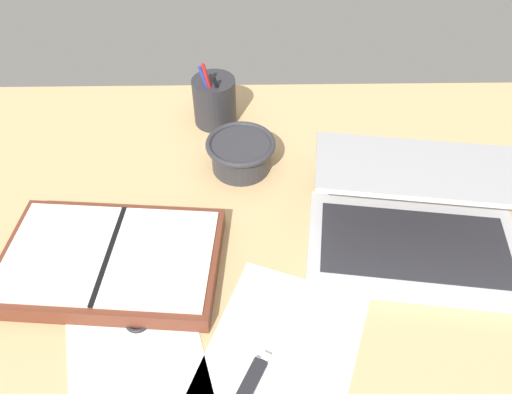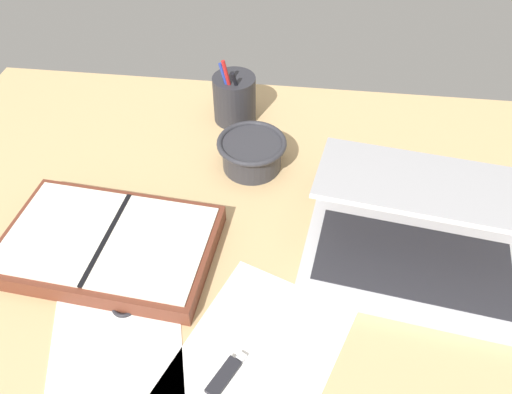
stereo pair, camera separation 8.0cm
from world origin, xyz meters
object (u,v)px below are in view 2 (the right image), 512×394
(planner, at_px, (109,244))
(pen_cup, at_px, (235,99))
(bowl, at_px, (252,152))
(scissors, at_px, (132,297))
(laptop, at_px, (417,237))

(planner, bearing_deg, pen_cup, 73.55)
(bowl, distance_m, pen_cup, 0.16)
(planner, relative_size, scissors, 2.92)
(pen_cup, relative_size, planner, 0.43)
(planner, xyz_separation_m, scissors, (0.06, -0.09, -0.02))
(laptop, height_order, scissors, laptop)
(pen_cup, bearing_deg, bowl, -69.61)
(laptop, height_order, planner, laptop)
(planner, distance_m, scissors, 0.11)
(scissors, bearing_deg, bowl, 36.33)
(laptop, xyz_separation_m, planner, (-0.50, -0.05, -0.03))
(laptop, bearing_deg, bowl, 154.95)
(bowl, height_order, pen_cup, pen_cup)
(scissors, bearing_deg, planner, 96.49)
(bowl, xyz_separation_m, planner, (-0.21, -0.24, -0.02))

